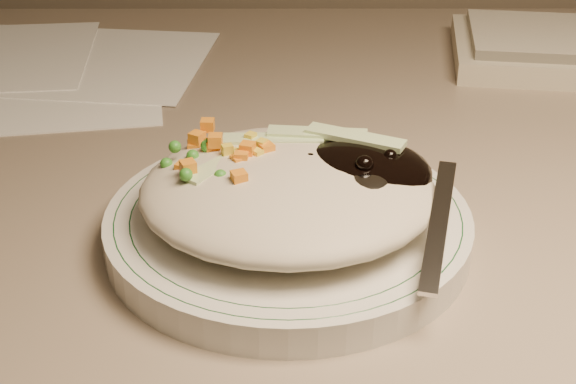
{
  "coord_description": "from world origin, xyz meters",
  "views": [
    {
      "loc": [
        -0.11,
        0.74,
        1.03
      ],
      "look_at": [
        -0.11,
        1.2,
        0.78
      ],
      "focal_mm": 50.0,
      "sensor_mm": 36.0,
      "label": 1
    }
  ],
  "objects": [
    {
      "name": "plate_rim",
      "position": [
        -0.11,
        1.2,
        0.76
      ],
      "size": [
        0.23,
        0.23,
        0.0
      ],
      "color": "#144723",
      "rests_on": "plate"
    },
    {
      "name": "papers",
      "position": [
        -0.4,
        1.51,
        0.74
      ],
      "size": [
        0.44,
        0.33,
        0.0
      ],
      "color": "white",
      "rests_on": "desk"
    },
    {
      "name": "desk",
      "position": [
        0.0,
        1.38,
        0.54
      ],
      "size": [
        1.4,
        0.7,
        0.74
      ],
      "color": "#7F6E5C",
      "rests_on": "ground"
    },
    {
      "name": "meal",
      "position": [
        -0.11,
        1.19,
        0.78
      ],
      "size": [
        0.21,
        0.19,
        0.05
      ],
      "color": "#C0B39B",
      "rests_on": "plate"
    },
    {
      "name": "plate",
      "position": [
        -0.11,
        1.2,
        0.75
      ],
      "size": [
        0.24,
        0.24,
        0.02
      ],
      "primitive_type": "cylinder",
      "color": "silver",
      "rests_on": "desk"
    }
  ]
}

